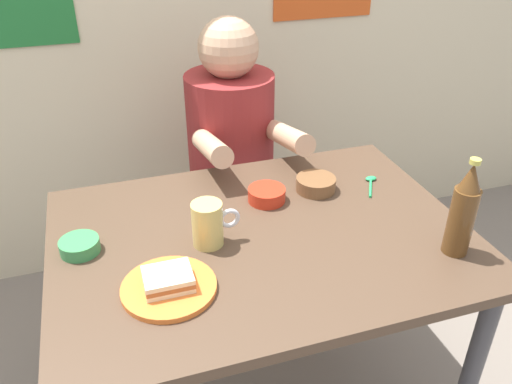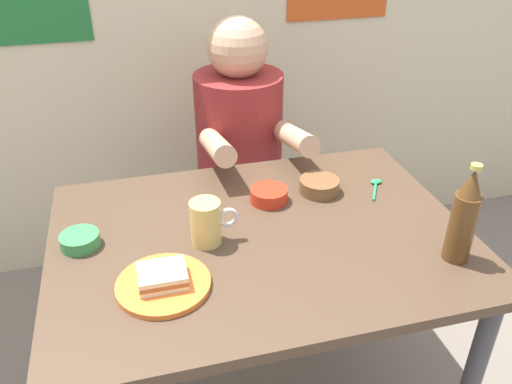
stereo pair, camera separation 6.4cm
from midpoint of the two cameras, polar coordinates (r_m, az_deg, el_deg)
dining_table at (r=1.44m, az=-0.66°, el=-7.61°), size 1.10×0.80×0.74m
stool at (r=2.13m, az=-3.39°, el=-3.40°), size 0.34×0.34×0.45m
person_seated at (r=1.92m, az=-3.68°, el=6.78°), size 0.33×0.56×0.72m
plate_orange at (r=1.23m, az=-11.04°, el=-10.31°), size 0.22×0.22×0.01m
sandwich at (r=1.21m, az=-11.15°, el=-9.42°), size 0.11×0.09×0.04m
beer_mug at (r=1.33m, az=-6.64°, el=-3.47°), size 0.13×0.08×0.12m
beer_bottle at (r=1.34m, az=20.57°, el=-2.06°), size 0.06×0.06×0.26m
dip_bowl_green at (r=1.39m, az=-20.08°, el=-5.55°), size 0.10×0.10×0.03m
condiment_bowl_brown at (r=1.57m, az=5.45°, el=0.93°), size 0.12×0.12×0.04m
sauce_bowl_chili at (r=1.51m, az=-0.02°, el=-0.25°), size 0.11×0.11×0.04m
spoon at (r=1.64m, az=11.43°, el=1.06°), size 0.08×0.11×0.01m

